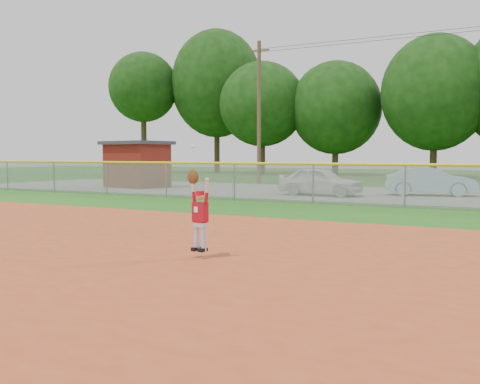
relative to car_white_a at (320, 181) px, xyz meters
The scene contains 10 objects.
ground 13.90m from the car_white_a, 85.69° to the right, with size 120.00×120.00×0.00m, color #215914.
clay_infield 16.89m from the car_white_a, 86.45° to the right, with size 24.00×16.00×0.04m, color #A13D1D.
parking_strip 2.48m from the car_white_a, 64.17° to the left, with size 44.00×10.00×0.03m, color slate.
car_white_a is the anchor object (origin of this frame).
car_blue 4.87m from the car_white_a, 26.70° to the left, with size 1.34×3.86×1.27m, color #9BCDE8.
utility_shed 11.17m from the car_white_a, behind, with size 3.84×3.21×2.59m.
outfield_fence 3.99m from the car_white_a, 74.80° to the right, with size 40.06×0.10×1.55m.
power_lines 9.32m from the car_white_a, 75.93° to the left, with size 19.40×0.24×9.00m.
tree_line 25.10m from the car_white_a, 85.24° to the left, with size 62.37×13.00×14.43m.
ballplayer 15.10m from the car_white_a, 78.89° to the right, with size 0.48×0.22×1.86m.
Camera 1 is at (6.81, -8.86, 1.84)m, focal length 40.00 mm.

